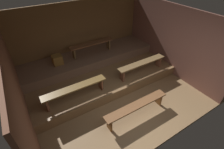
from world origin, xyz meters
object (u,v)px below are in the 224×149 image
object	(u,v)px
bench_lower_left	(75,89)
bench_middle_center	(92,45)
bench_lower_right	(142,64)
bench_floor_center	(136,107)
wooden_crate_middle	(57,60)

from	to	relation	value
bench_lower_left	bench_middle_center	bearing A→B (deg)	50.48
bench_lower_left	bench_lower_right	world-z (taller)	same
bench_lower_left	bench_middle_center	xyz separation A→B (m)	(1.39, 1.68, 0.32)
bench_floor_center	wooden_crate_middle	xyz separation A→B (m)	(-1.27, 2.89, 0.44)
bench_floor_center	bench_lower_left	xyz separation A→B (m)	(-1.29, 1.24, 0.32)
bench_lower_right	wooden_crate_middle	world-z (taller)	wooden_crate_middle
bench_lower_left	wooden_crate_middle	world-z (taller)	wooden_crate_middle
bench_lower_right	bench_middle_center	distance (m)	2.03
bench_lower_left	bench_lower_right	size ratio (longest dim) A/B	1.00
bench_floor_center	bench_lower_right	distance (m)	1.75
bench_middle_center	wooden_crate_middle	bearing A→B (deg)	-178.61
bench_lower_right	bench_floor_center	bearing A→B (deg)	-133.94
bench_middle_center	bench_floor_center	bearing A→B (deg)	-92.03
bench_floor_center	wooden_crate_middle	bearing A→B (deg)	113.63
wooden_crate_middle	bench_lower_left	bearing A→B (deg)	-90.69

